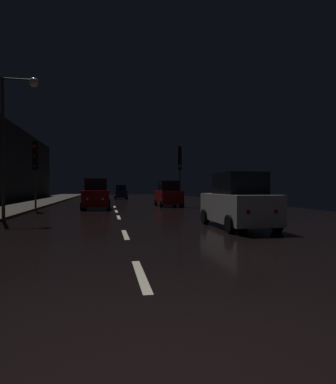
% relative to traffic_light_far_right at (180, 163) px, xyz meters
% --- Properties ---
extents(ground, '(27.47, 84.00, 0.02)m').
position_rel_traffic_light_far_right_xyz_m(ground, '(-5.23, 1.40, -3.56)').
color(ground, black).
extents(sidewalk_left, '(4.40, 84.00, 0.15)m').
position_rel_traffic_light_far_right_xyz_m(sidewalk_left, '(-12.76, 1.40, -3.47)').
color(sidewalk_left, '#38332B').
rests_on(sidewalk_left, ground).
extents(lane_centerline, '(0.16, 22.70, 0.01)m').
position_rel_traffic_light_far_right_xyz_m(lane_centerline, '(-5.23, -9.62, -3.54)').
color(lane_centerline, beige).
rests_on(lane_centerline, ground).
extents(traffic_light_far_right, '(0.36, 0.48, 4.88)m').
position_rel_traffic_light_far_right_xyz_m(traffic_light_far_right, '(0.00, 0.00, 0.00)').
color(traffic_light_far_right, '#38383A').
rests_on(traffic_light_far_right, ground).
extents(traffic_light_far_left, '(0.33, 0.47, 4.59)m').
position_rel_traffic_light_far_right_xyz_m(traffic_light_far_left, '(-10.47, -3.17, -0.24)').
color(traffic_light_far_left, '#38383A').
rests_on(traffic_light_far_left, ground).
extents(streetlamp_overhead, '(1.70, 0.44, 6.83)m').
position_rel_traffic_light_far_right_xyz_m(streetlamp_overhead, '(-10.19, -9.27, 1.02)').
color(streetlamp_overhead, '#2D2D30').
rests_on(streetlamp_overhead, ground).
extents(car_approaching_headlights, '(2.01, 4.36, 2.20)m').
position_rel_traffic_light_far_right_xyz_m(car_approaching_headlights, '(-6.60, -1.52, -2.54)').
color(car_approaching_headlights, maroon).
rests_on(car_approaching_headlights, ground).
extents(car_parked_right_near, '(1.96, 4.25, 2.14)m').
position_rel_traffic_light_far_right_xyz_m(car_parked_right_near, '(-0.80, -13.91, -2.57)').
color(car_parked_right_near, silver).
rests_on(car_parked_right_near, ground).
extents(car_parked_right_far, '(1.92, 4.15, 2.09)m').
position_rel_traffic_light_far_right_xyz_m(car_parked_right_far, '(-0.80, 0.74, -2.59)').
color(car_parked_right_far, maroon).
rests_on(car_parked_right_far, ground).
extents(car_distant_taillights, '(1.69, 3.67, 1.85)m').
position_rel_traffic_light_far_right_xyz_m(car_distant_taillights, '(-4.03, 17.74, -2.70)').
color(car_distant_taillights, '#141E51').
rests_on(car_distant_taillights, ground).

